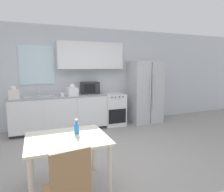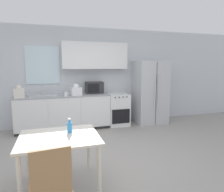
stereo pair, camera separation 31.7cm
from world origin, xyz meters
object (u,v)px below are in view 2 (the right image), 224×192
object	(u,v)px
dining_chair_near	(51,185)
refrigerator	(150,92)
dining_table	(60,144)
drink_bottle	(70,127)
microwave	(94,87)
oven_range	(117,109)
coffee_mug	(66,94)

from	to	relation	value
dining_chair_near	refrigerator	bearing A→B (deg)	43.02
dining_table	drink_bottle	distance (m)	0.26
dining_table	refrigerator	bearing A→B (deg)	43.87
microwave	drink_bottle	bearing A→B (deg)	-108.98
microwave	drink_bottle	xyz separation A→B (m)	(-0.90, -2.63, -0.26)
refrigerator	oven_range	bearing A→B (deg)	177.50
refrigerator	drink_bottle	size ratio (longest dim) A/B	8.75
refrigerator	dining_table	world-z (taller)	refrigerator
dining_table	dining_chair_near	size ratio (longest dim) A/B	1.12
coffee_mug	refrigerator	bearing A→B (deg)	3.54
refrigerator	dining_chair_near	xyz separation A→B (m)	(-2.79, -3.38, -0.36)
coffee_mug	dining_chair_near	size ratio (longest dim) A/B	0.13
dining_chair_near	oven_range	bearing A→B (deg)	54.86
dining_table	drink_bottle	bearing A→B (deg)	36.66
refrigerator	drink_bottle	world-z (taller)	refrigerator
refrigerator	microwave	world-z (taller)	refrigerator
coffee_mug	drink_bottle	bearing A→B (deg)	-93.05
microwave	coffee_mug	xyz separation A→B (m)	(-0.78, -0.31, -0.11)
coffee_mug	dining_table	distance (m)	2.47
microwave	drink_bottle	distance (m)	2.79
oven_range	dining_table	distance (m)	3.12
microwave	coffee_mug	world-z (taller)	microwave
oven_range	dining_chair_near	distance (m)	3.87
refrigerator	dining_table	xyz separation A→B (m)	(-2.68, -2.58, -0.28)
oven_range	coffee_mug	bearing A→B (deg)	-172.25
coffee_mug	dining_chair_near	xyz separation A→B (m)	(-0.39, -3.23, -0.42)
microwave	dining_chair_near	bearing A→B (deg)	-108.24
refrigerator	microwave	size ratio (longest dim) A/B	3.83
dining_chair_near	microwave	bearing A→B (deg)	64.38
dining_table	microwave	bearing A→B (deg)	68.98
oven_range	microwave	world-z (taller)	microwave
coffee_mug	oven_range	bearing A→B (deg)	7.75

